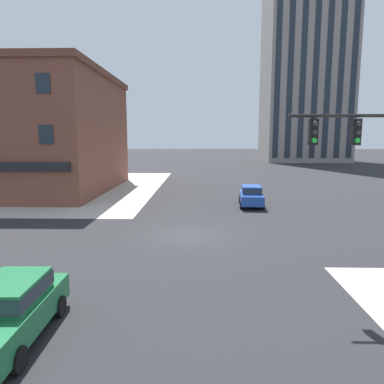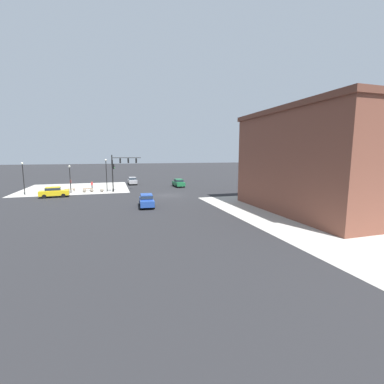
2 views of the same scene
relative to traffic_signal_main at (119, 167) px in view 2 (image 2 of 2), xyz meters
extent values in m
plane|color=#262628|center=(-7.76, 7.07, -4.58)|extent=(320.00, 320.00, 0.00)
cube|color=#B7B2A8|center=(8.24, -7.43, -4.58)|extent=(20.00, 19.00, 0.02)
cube|color=#B7B2A8|center=(-27.76, 27.07, -4.58)|extent=(32.00, 32.00, 0.02)
cylinder|color=black|center=(1.15, -0.18, -4.33)|extent=(0.32, 0.32, 0.50)
cylinder|color=black|center=(1.15, -0.18, -1.18)|extent=(0.20, 0.20, 6.80)
cylinder|color=black|center=(-1.47, -0.18, 1.70)|extent=(5.24, 0.12, 0.12)
cylinder|color=black|center=(1.15, 0.72, 1.40)|extent=(0.11, 1.80, 0.11)
cube|color=black|center=(-0.31, -0.18, 1.15)|extent=(0.28, 0.28, 0.90)
sphere|color=#282828|center=(-0.31, -0.34, 1.43)|extent=(0.18, 0.18, 0.18)
sphere|color=#282828|center=(-0.31, -0.34, 1.15)|extent=(0.18, 0.18, 0.18)
sphere|color=green|center=(-0.31, -0.34, 0.87)|extent=(0.18, 0.18, 0.18)
cube|color=black|center=(-1.76, -0.18, 1.15)|extent=(0.28, 0.28, 0.90)
sphere|color=#282828|center=(-1.76, -0.34, 1.43)|extent=(0.18, 0.18, 0.18)
sphere|color=#282828|center=(-1.76, -0.34, 1.15)|extent=(0.18, 0.18, 0.18)
sphere|color=green|center=(-1.76, -0.34, 0.87)|extent=(0.18, 0.18, 0.18)
cube|color=black|center=(-3.22, -0.18, 1.15)|extent=(0.28, 0.28, 0.90)
sphere|color=#282828|center=(-3.22, -0.34, 1.43)|extent=(0.18, 0.18, 0.18)
sphere|color=#282828|center=(-3.22, -0.34, 1.15)|extent=(0.18, 0.18, 0.18)
sphere|color=green|center=(-3.22, -0.34, 0.87)|extent=(0.18, 0.18, 0.18)
cube|color=black|center=(0.95, -0.18, 0.10)|extent=(0.28, 0.28, 0.90)
sphere|color=#282828|center=(0.79, -0.18, 0.38)|extent=(0.18, 0.18, 0.18)
sphere|color=#282828|center=(0.79, -0.18, 0.10)|extent=(0.18, 0.18, 0.18)
sphere|color=green|center=(0.79, -0.18, -0.18)|extent=(0.18, 0.18, 0.18)
cube|color=black|center=(1.15, 1.52, 0.85)|extent=(0.28, 0.28, 0.90)
sphere|color=#282828|center=(1.15, 1.36, 1.13)|extent=(0.18, 0.18, 0.18)
sphere|color=#282828|center=(1.15, 1.36, 0.85)|extent=(0.18, 0.18, 0.18)
sphere|color=green|center=(1.15, 1.36, 0.57)|extent=(0.18, 0.18, 0.18)
sphere|color=gray|center=(3.16, -0.34, -4.27)|extent=(0.62, 0.62, 0.62)
sphere|color=gray|center=(4.95, -0.82, -4.27)|extent=(0.62, 0.62, 0.62)
sphere|color=gray|center=(6.19, -0.76, -4.27)|extent=(0.62, 0.62, 0.62)
cube|color=#8E6B4C|center=(5.76, -2.58, -4.14)|extent=(1.82, 0.56, 0.10)
cube|color=gray|center=(5.06, -2.61, -4.38)|extent=(0.26, 0.42, 0.39)
cube|color=gray|center=(6.46, -2.55, -4.38)|extent=(0.26, 0.42, 0.39)
cube|color=#8E6B4C|center=(8.93, -2.90, -4.14)|extent=(1.82, 0.56, 0.10)
cube|color=gray|center=(8.23, -2.93, -4.38)|extent=(0.26, 0.42, 0.39)
cube|color=gray|center=(9.63, -2.87, -4.38)|extent=(0.26, 0.42, 0.39)
cylinder|color=#333333|center=(5.19, -4.87, -4.17)|extent=(0.13, 0.13, 0.82)
cylinder|color=#333333|center=(5.11, -5.03, -4.17)|extent=(0.13, 0.13, 0.82)
cube|color=red|center=(5.15, -4.95, -3.47)|extent=(0.33, 0.39, 0.58)
cylinder|color=red|center=(5.25, -4.74, -3.44)|extent=(0.09, 0.09, 0.55)
cylinder|color=red|center=(5.05, -5.15, -3.44)|extent=(0.09, 0.09, 0.55)
sphere|color=brown|center=(5.15, -4.95, -3.04)|extent=(0.22, 0.22, 0.22)
cylinder|color=#333333|center=(9.76, -10.00, -4.15)|extent=(0.13, 0.13, 0.86)
cylinder|color=#333333|center=(9.69, -9.83, -4.15)|extent=(0.13, 0.13, 0.86)
cube|color=red|center=(9.73, -9.91, -3.42)|extent=(0.31, 0.39, 0.61)
cylinder|color=red|center=(9.81, -10.13, -3.38)|extent=(0.09, 0.09, 0.58)
cylinder|color=red|center=(9.65, -9.70, -3.38)|extent=(0.09, 0.09, 0.58)
sphere|color=tan|center=(9.73, -9.91, -2.96)|extent=(0.23, 0.23, 0.23)
cylinder|color=black|center=(2.24, -0.73, -1.74)|extent=(0.14, 0.14, 5.67)
sphere|color=white|center=(2.24, -0.73, 1.27)|extent=(0.36, 0.36, 0.36)
cylinder|color=black|center=(8.43, -0.58, -2.28)|extent=(0.14, 0.14, 4.60)
sphere|color=white|center=(8.43, -0.58, 0.21)|extent=(0.36, 0.36, 0.36)
cylinder|color=black|center=(15.68, -0.49, -1.97)|extent=(0.14, 0.14, 5.21)
sphere|color=white|center=(15.68, -0.49, 0.81)|extent=(0.36, 0.36, 0.36)
cube|color=gold|center=(10.32, 3.71, -3.88)|extent=(4.53, 2.11, 0.76)
cube|color=gold|center=(10.47, 3.72, -3.20)|extent=(2.22, 1.66, 0.60)
cube|color=#232D38|center=(10.47, 3.72, -3.20)|extent=(2.32, 1.70, 0.40)
cylinder|color=black|center=(9.03, 2.77, -4.26)|extent=(0.66, 0.27, 0.64)
cylinder|color=black|center=(8.89, 4.43, -4.26)|extent=(0.66, 0.27, 0.64)
cylinder|color=black|center=(11.74, 2.98, -4.26)|extent=(0.66, 0.27, 0.64)
cylinder|color=black|center=(11.61, 4.65, -4.26)|extent=(0.66, 0.27, 0.64)
cube|color=#7A3389|center=(-30.14, 3.66, -3.88)|extent=(4.51, 2.05, 0.76)
cube|color=#7A3389|center=(-29.99, 3.65, -3.20)|extent=(2.21, 1.63, 0.60)
cube|color=#232D38|center=(-29.99, 3.65, -3.20)|extent=(2.30, 1.67, 0.40)
cylinder|color=black|center=(-31.55, 2.92, -4.26)|extent=(0.65, 0.26, 0.64)
cylinder|color=black|center=(-31.44, 4.58, -4.26)|extent=(0.65, 0.26, 0.64)
cylinder|color=black|center=(-28.83, 2.74, -4.26)|extent=(0.65, 0.26, 0.64)
cylinder|color=black|center=(-28.72, 4.40, -4.26)|extent=(0.65, 0.26, 0.64)
cube|color=#1E6B3D|center=(-12.28, -3.73, -3.88)|extent=(1.89, 4.45, 0.76)
cube|color=#1E6B3D|center=(-12.29, -3.58, -3.20)|extent=(1.56, 2.16, 0.60)
cube|color=#232D38|center=(-12.29, -3.58, -3.20)|extent=(1.60, 2.25, 0.40)
cylinder|color=black|center=(-11.40, -5.07, -4.26)|extent=(0.24, 0.65, 0.64)
cylinder|color=black|center=(-13.08, -5.12, -4.26)|extent=(0.24, 0.65, 0.64)
cylinder|color=black|center=(-11.49, -2.34, -4.26)|extent=(0.24, 0.65, 0.64)
cylinder|color=black|center=(-13.16, -2.39, -4.26)|extent=(0.24, 0.65, 0.64)
cube|color=#23479E|center=(-2.97, 16.11, -3.88)|extent=(2.07, 4.52, 0.76)
cube|color=#23479E|center=(-2.98, 15.96, -3.20)|extent=(1.65, 2.21, 0.60)
cube|color=#232D38|center=(-2.98, 15.96, -3.20)|extent=(1.69, 2.31, 0.40)
cylinder|color=black|center=(-3.70, 17.53, -4.26)|extent=(0.27, 0.65, 0.64)
cylinder|color=black|center=(-2.03, 17.41, -4.26)|extent=(0.27, 0.65, 0.64)
cylinder|color=black|center=(-3.90, 14.81, -4.26)|extent=(0.27, 0.65, 0.64)
cylinder|color=black|center=(-2.23, 14.69, -4.26)|extent=(0.27, 0.65, 0.64)
cube|color=#99999E|center=(-3.21, -11.15, -3.88)|extent=(1.83, 4.43, 0.76)
cube|color=#99999E|center=(-3.21, -11.30, -3.20)|extent=(1.53, 2.14, 0.60)
cube|color=#232D38|center=(-3.21, -11.30, -3.20)|extent=(1.57, 2.23, 0.40)
cylinder|color=black|center=(-4.07, -9.80, -4.26)|extent=(0.23, 0.64, 0.64)
cylinder|color=black|center=(-2.40, -9.77, -4.26)|extent=(0.23, 0.64, 0.64)
cylinder|color=black|center=(-4.03, -12.53, -4.26)|extent=(0.23, 0.64, 0.64)
cylinder|color=black|center=(-2.36, -12.50, -4.26)|extent=(0.23, 0.64, 0.64)
cube|color=brown|center=(-28.73, 24.64, 1.20)|extent=(23.94, 19.14, 11.56)
cube|color=brown|center=(-28.73, 24.64, 7.28)|extent=(24.42, 19.52, 0.60)
cube|color=black|center=(-28.73, 14.95, -1.30)|extent=(22.75, 0.24, 0.70)
cube|color=#1E2833|center=(-38.31, 15.03, 1.20)|extent=(1.10, 0.08, 1.50)
cube|color=#1E2833|center=(-33.52, 15.03, 1.20)|extent=(1.10, 0.08, 1.50)
cube|color=#1E2833|center=(-28.73, 15.03, 1.20)|extent=(1.10, 0.08, 1.50)
cube|color=#1E2833|center=(-23.94, 15.03, 1.20)|extent=(1.10, 0.08, 1.50)
cube|color=#1E2833|center=(-19.15, 15.03, 1.20)|extent=(1.10, 0.08, 1.50)
cube|color=#1E2833|center=(-38.31, 15.03, 5.06)|extent=(1.10, 0.08, 1.50)
cube|color=#1E2833|center=(-33.52, 15.03, 5.06)|extent=(1.10, 0.08, 1.50)
cube|color=#1E2833|center=(-28.73, 15.03, 5.06)|extent=(1.10, 0.08, 1.50)
cube|color=#1E2833|center=(-23.94, 15.03, 5.06)|extent=(1.10, 0.08, 1.50)
cube|color=#1E2833|center=(-19.15, 15.03, 5.06)|extent=(1.10, 0.08, 1.50)
camera|label=1|loc=(-7.07, -12.69, 0.95)|focal=33.30mm
camera|label=2|loc=(1.26, 50.30, 2.33)|focal=24.48mm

